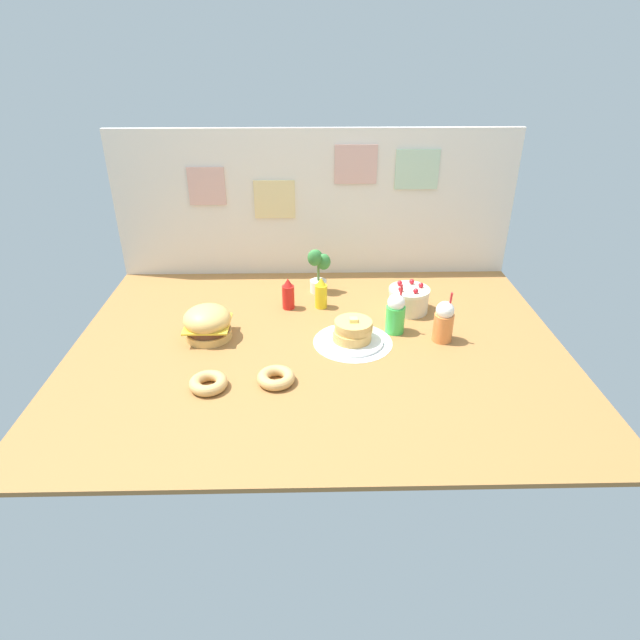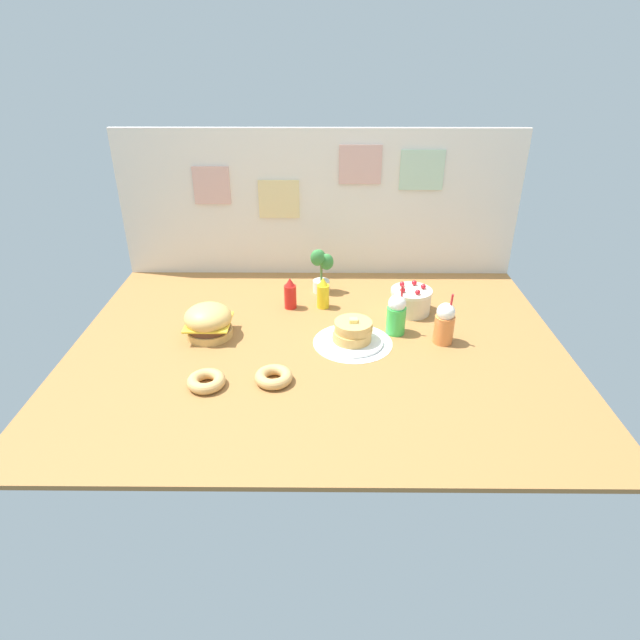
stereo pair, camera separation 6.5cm
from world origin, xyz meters
name	(u,v)px [view 2 (the right image)]	position (x,y,z in m)	size (l,w,h in m)	color
ground_plane	(318,347)	(0.00, 0.00, -0.01)	(2.30, 1.78, 0.02)	#9E6B38
back_wall	(319,203)	(0.00, 0.88, 0.43)	(2.30, 0.04, 0.85)	silver
doily_mat	(353,342)	(0.17, 0.03, 0.00)	(0.38, 0.38, 0.00)	white
burger	(208,321)	(-0.52, 0.09, 0.08)	(0.23, 0.23, 0.16)	#DBA859
pancake_stack	(353,333)	(0.16, 0.03, 0.05)	(0.29, 0.29, 0.13)	white
layer_cake	(411,301)	(0.48, 0.35, 0.07)	(0.21, 0.21, 0.16)	beige
ketchup_bottle	(290,294)	(-0.15, 0.40, 0.08)	(0.06, 0.06, 0.17)	red
mustard_bottle	(323,294)	(0.02, 0.40, 0.08)	(0.06, 0.06, 0.17)	yellow
cream_soda_cup	(396,314)	(0.38, 0.13, 0.10)	(0.09, 0.09, 0.26)	green
orange_float_cup	(444,323)	(0.59, 0.04, 0.10)	(0.09, 0.09, 0.26)	orange
donut_pink_glaze	(206,381)	(-0.46, -0.33, 0.03)	(0.16, 0.16, 0.05)	tan
donut_chocolate	(274,377)	(-0.18, -0.30, 0.03)	(0.16, 0.16, 0.05)	tan
potted_plant	(321,269)	(0.01, 0.60, 0.14)	(0.13, 0.10, 0.26)	white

